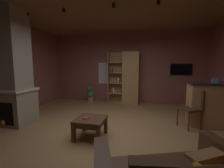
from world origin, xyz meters
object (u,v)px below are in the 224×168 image
(stone_fireplace, at_px, (12,74))
(wall_mounted_tv, at_px, (181,69))
(table_book_0, at_px, (86,118))
(tissue_box, at_px, (215,81))
(dining_chair, at_px, (192,106))
(bookshelf_cabinet, at_px, (128,78))
(coffee_table, at_px, (91,122))
(kitchen_bar_counter, at_px, (222,105))
(potted_floor_plant, at_px, (90,94))

(stone_fireplace, height_order, wall_mounted_tv, stone_fireplace)
(table_book_0, relative_size, wall_mounted_tv, 0.14)
(tissue_box, distance_m, wall_mounted_tv, 2.06)
(dining_chair, bearing_deg, bookshelf_cabinet, 131.37)
(stone_fireplace, distance_m, table_book_0, 2.34)
(coffee_table, bearing_deg, stone_fireplace, 171.69)
(kitchen_bar_counter, height_order, table_book_0, kitchen_bar_counter)
(table_book_0, xyz_separation_m, wall_mounted_tv, (2.50, 3.30, 0.95))
(bookshelf_cabinet, relative_size, wall_mounted_tv, 2.66)
(coffee_table, bearing_deg, kitchen_bar_counter, 22.54)
(tissue_box, height_order, table_book_0, tissue_box)
(stone_fireplace, height_order, dining_chair, stone_fireplace)
(bookshelf_cabinet, height_order, dining_chair, bookshelf_cabinet)
(tissue_box, relative_size, table_book_0, 1.10)
(bookshelf_cabinet, bearing_deg, coffee_table, -98.44)
(tissue_box, xyz_separation_m, table_book_0, (-2.82, -1.29, -0.71))
(kitchen_bar_counter, height_order, potted_floor_plant, kitchen_bar_counter)
(tissue_box, height_order, wall_mounted_tv, wall_mounted_tv)
(stone_fireplace, xyz_separation_m, bookshelf_cabinet, (2.67, 2.72, -0.28))
(kitchen_bar_counter, bearing_deg, wall_mounted_tv, 103.79)
(bookshelf_cabinet, height_order, wall_mounted_tv, bookshelf_cabinet)
(stone_fireplace, height_order, kitchen_bar_counter, stone_fireplace)
(stone_fireplace, bearing_deg, table_book_0, -9.82)
(dining_chair, bearing_deg, potted_floor_plant, 152.02)
(bookshelf_cabinet, xyz_separation_m, wall_mounted_tv, (1.97, 0.21, 0.36))
(kitchen_bar_counter, xyz_separation_m, table_book_0, (-3.00, -1.26, -0.12))
(tissue_box, bearing_deg, dining_chair, -158.92)
(table_book_0, distance_m, dining_chair, 2.55)
(coffee_table, distance_m, wall_mounted_tv, 4.19)
(tissue_box, relative_size, wall_mounted_tv, 0.16)
(stone_fireplace, relative_size, dining_chair, 3.11)
(dining_chair, distance_m, potted_floor_plant, 3.72)
(coffee_table, distance_m, table_book_0, 0.13)
(dining_chair, xyz_separation_m, wall_mounted_tv, (0.20, 2.22, 0.84))
(kitchen_bar_counter, distance_m, dining_chair, 0.72)
(stone_fireplace, xyz_separation_m, dining_chair, (4.44, 0.71, -0.76))
(coffee_table, relative_size, table_book_0, 5.51)
(coffee_table, bearing_deg, dining_chair, 25.06)
(stone_fireplace, relative_size, bookshelf_cabinet, 1.39)
(potted_floor_plant, bearing_deg, stone_fireplace, -115.24)
(tissue_box, height_order, dining_chair, tissue_box)
(bookshelf_cabinet, relative_size, table_book_0, 18.76)
(kitchen_bar_counter, distance_m, table_book_0, 3.25)
(table_book_0, height_order, dining_chair, dining_chair)
(stone_fireplace, xyz_separation_m, tissue_box, (4.97, 0.92, -0.16))
(table_book_0, bearing_deg, wall_mounted_tv, 52.92)
(kitchen_bar_counter, height_order, dining_chair, kitchen_bar_counter)
(wall_mounted_tv, bearing_deg, table_book_0, -127.08)
(stone_fireplace, height_order, potted_floor_plant, stone_fireplace)
(kitchen_bar_counter, bearing_deg, stone_fireplace, -170.21)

